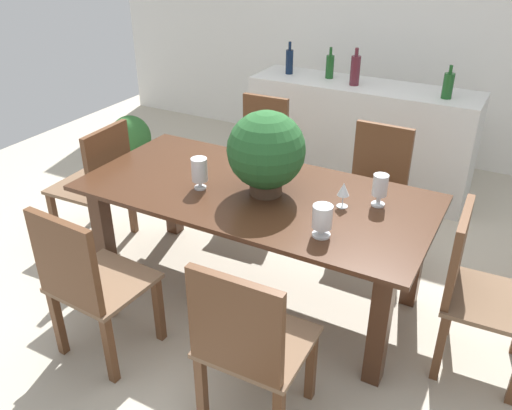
% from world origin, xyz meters
% --- Properties ---
extents(ground_plane, '(7.04, 7.04, 0.00)m').
position_xyz_m(ground_plane, '(0.00, 0.00, 0.00)').
color(ground_plane, '#BCB29E').
extents(back_wall, '(6.40, 0.10, 2.60)m').
position_xyz_m(back_wall, '(0.00, 2.60, 1.30)').
color(back_wall, white).
rests_on(back_wall, ground).
extents(dining_table, '(2.09, 1.00, 0.74)m').
position_xyz_m(dining_table, '(0.00, -0.17, 0.61)').
color(dining_table, '#422616').
rests_on(dining_table, ground).
extents(chair_foot_end, '(0.47, 0.48, 0.91)m').
position_xyz_m(chair_foot_end, '(1.28, -0.18, 0.51)').
color(chair_foot_end, brown).
rests_on(chair_foot_end, ground).
extents(chair_head_end, '(0.49, 0.49, 0.92)m').
position_xyz_m(chair_head_end, '(-1.27, -0.17, 0.51)').
color(chair_head_end, brown).
rests_on(chair_head_end, ground).
extents(chair_far_left, '(0.43, 0.49, 0.96)m').
position_xyz_m(chair_far_left, '(-0.47, 0.77, 0.52)').
color(chair_far_left, brown).
rests_on(chair_far_left, ground).
extents(chair_near_right, '(0.48, 0.46, 0.93)m').
position_xyz_m(chair_near_right, '(0.47, -1.10, 0.52)').
color(chair_near_right, brown).
rests_on(chair_near_right, ground).
extents(chair_near_left, '(0.49, 0.48, 0.93)m').
position_xyz_m(chair_near_left, '(-0.48, -1.10, 0.52)').
color(chair_near_left, brown).
rests_on(chair_near_left, ground).
extents(chair_far_right, '(0.45, 0.41, 0.91)m').
position_xyz_m(chair_far_right, '(0.47, 0.75, 0.51)').
color(chair_far_right, brown).
rests_on(chair_far_right, ground).
extents(flower_centerpiece, '(0.45, 0.45, 0.50)m').
position_xyz_m(flower_centerpiece, '(0.07, -0.17, 1.00)').
color(flower_centerpiece, '#4C3828').
rests_on(flower_centerpiece, dining_table).
extents(crystal_vase_left, '(0.10, 0.10, 0.17)m').
position_xyz_m(crystal_vase_left, '(0.54, -0.46, 0.84)').
color(crystal_vase_left, silver).
rests_on(crystal_vase_left, dining_table).
extents(crystal_vase_center_near, '(0.10, 0.10, 0.19)m').
position_xyz_m(crystal_vase_center_near, '(-0.30, -0.30, 0.85)').
color(crystal_vase_center_near, silver).
rests_on(crystal_vase_center_near, dining_table).
extents(crystal_vase_right, '(0.09, 0.09, 0.19)m').
position_xyz_m(crystal_vase_right, '(0.70, 0.00, 0.85)').
color(crystal_vase_right, silver).
rests_on(crystal_vase_right, dining_table).
extents(wine_glass, '(0.07, 0.07, 0.15)m').
position_xyz_m(wine_glass, '(0.52, -0.11, 0.84)').
color(wine_glass, silver).
rests_on(wine_glass, dining_table).
extents(kitchen_counter, '(1.93, 0.52, 0.93)m').
position_xyz_m(kitchen_counter, '(0.04, 1.66, 0.47)').
color(kitchen_counter, silver).
rests_on(kitchen_counter, ground).
extents(wine_bottle_amber, '(0.07, 0.07, 0.28)m').
position_xyz_m(wine_bottle_amber, '(-0.66, 1.67, 1.04)').
color(wine_bottle_amber, '#0F1E38').
rests_on(wine_bottle_amber, kitchen_counter).
extents(wine_bottle_clear, '(0.08, 0.08, 0.25)m').
position_xyz_m(wine_bottle_clear, '(0.72, 1.59, 1.03)').
color(wine_bottle_clear, '#194C1E').
rests_on(wine_bottle_clear, kitchen_counter).
extents(wine_bottle_tall, '(0.07, 0.07, 0.26)m').
position_xyz_m(wine_bottle_tall, '(-0.29, 1.71, 1.03)').
color(wine_bottle_tall, '#194C1E').
rests_on(wine_bottle_tall, kitchen_counter).
extents(wine_bottle_dark, '(0.08, 0.08, 0.30)m').
position_xyz_m(wine_bottle_dark, '(-0.03, 1.60, 1.06)').
color(wine_bottle_dark, '#511E28').
rests_on(wine_bottle_dark, kitchen_counter).
extents(potted_plant_floor, '(0.38, 0.38, 0.54)m').
position_xyz_m(potted_plant_floor, '(-1.95, 0.94, 0.30)').
color(potted_plant_floor, '#423D38').
rests_on(potted_plant_floor, ground).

